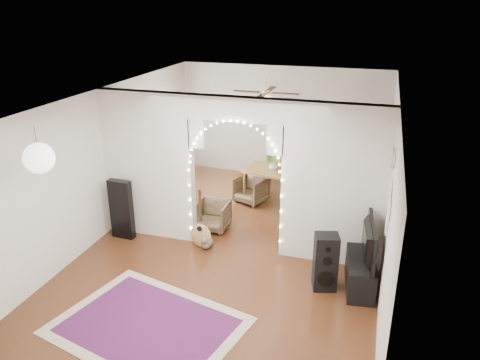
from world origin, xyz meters
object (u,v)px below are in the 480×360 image
(dining_table, at_px, (273,173))
(floor_speaker, at_px, (326,262))
(dining_chair_left, at_px, (213,215))
(bookcase, at_px, (295,153))
(acoustic_guitar, at_px, (201,226))
(media_console, at_px, (360,273))
(dining_chair_right, at_px, (251,190))

(dining_table, bearing_deg, floor_speaker, -51.97)
(dining_chair_left, bearing_deg, bookcase, 71.28)
(floor_speaker, xyz_separation_m, dining_chair_left, (-2.31, 1.35, -0.17))
(floor_speaker, relative_size, dining_chair_left, 1.46)
(acoustic_guitar, relative_size, media_console, 0.96)
(acoustic_guitar, height_order, bookcase, bookcase)
(bookcase, bearing_deg, floor_speaker, -51.81)
(dining_chair_left, distance_m, dining_chair_right, 1.49)
(acoustic_guitar, relative_size, dining_chair_right, 1.54)
(bookcase, height_order, dining_chair_left, bookcase)
(media_console, height_order, dining_chair_right, dining_chair_right)
(floor_speaker, relative_size, media_console, 0.90)
(acoustic_guitar, distance_m, media_console, 2.82)
(dining_table, relative_size, dining_chair_left, 2.15)
(dining_table, height_order, dining_chair_left, dining_table)
(bookcase, bearing_deg, dining_chair_right, -91.30)
(media_console, relative_size, bookcase, 0.72)
(dining_table, bearing_deg, acoustic_guitar, -97.42)
(floor_speaker, bearing_deg, media_console, 2.81)
(acoustic_guitar, bearing_deg, dining_chair_right, 90.32)
(acoustic_guitar, height_order, dining_chair_left, acoustic_guitar)
(floor_speaker, relative_size, dining_table, 0.68)
(media_console, relative_size, dining_chair_right, 1.61)
(dining_chair_left, bearing_deg, media_console, -22.74)
(acoustic_guitar, bearing_deg, bookcase, 83.78)
(bookcase, xyz_separation_m, dining_chair_right, (-0.66, -1.56, -0.42))
(dining_table, height_order, dining_chair_right, dining_table)
(bookcase, relative_size, dining_chair_left, 2.26)
(acoustic_guitar, xyz_separation_m, bookcase, (0.96, 3.75, 0.28))
(floor_speaker, distance_m, dining_chair_right, 3.42)
(dining_table, bearing_deg, dining_chair_right, -155.11)
(dining_table, relative_size, dining_chair_right, 2.14)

